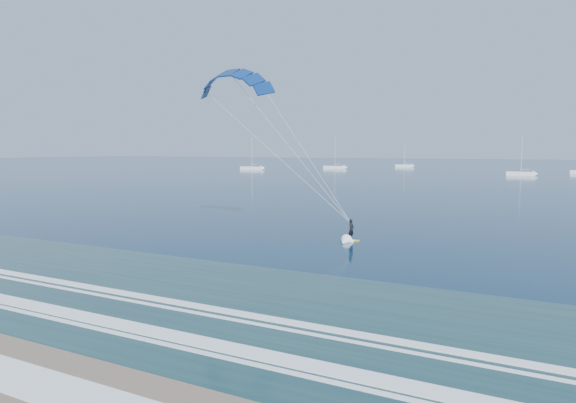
% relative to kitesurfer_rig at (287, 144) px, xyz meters
% --- Properties ---
extents(kitesurfer_rig, '(16.56, 6.06, 16.82)m').
position_rel_kitesurfer_rig_xyz_m(kitesurfer_rig, '(0.00, 0.00, 0.00)').
color(kitesurfer_rig, gold).
rests_on(kitesurfer_rig, ground).
extents(sailboat_0, '(10.22, 2.40, 13.69)m').
position_rel_kitesurfer_rig_xyz_m(sailboat_0, '(-89.08, 137.94, -8.08)').
color(sailboat_0, white).
rests_on(sailboat_0, ground).
extents(sailboat_1, '(9.77, 2.40, 13.27)m').
position_rel_kitesurfer_rig_xyz_m(sailboat_1, '(-62.33, 161.94, -8.08)').
color(sailboat_1, white).
rests_on(sailboat_1, ground).
extents(sailboat_2, '(8.11, 2.40, 11.01)m').
position_rel_kitesurfer_rig_xyz_m(sailboat_2, '(-41.13, 194.75, -8.10)').
color(sailboat_2, white).
rests_on(sailboat_2, ground).
extents(sailboat_7, '(8.44, 2.40, 12.31)m').
position_rel_kitesurfer_rig_xyz_m(sailboat_7, '(11.74, 136.76, -8.09)').
color(sailboat_7, white).
rests_on(sailboat_7, ground).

